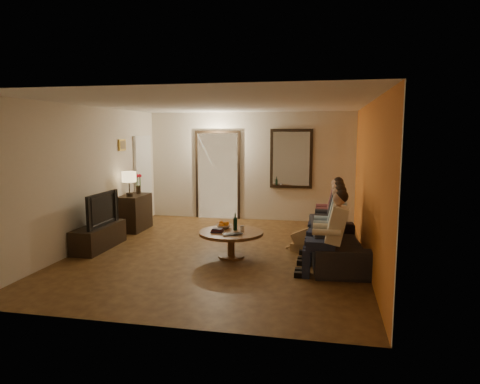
% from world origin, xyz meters
% --- Properties ---
extents(floor, '(5.00, 6.00, 0.01)m').
position_xyz_m(floor, '(0.00, 0.00, 0.00)').
color(floor, '#412611').
rests_on(floor, ground).
extents(ceiling, '(5.00, 6.00, 0.01)m').
position_xyz_m(ceiling, '(0.00, 0.00, 2.60)').
color(ceiling, white).
rests_on(ceiling, back_wall).
extents(back_wall, '(5.00, 0.02, 2.60)m').
position_xyz_m(back_wall, '(0.00, 3.00, 1.30)').
color(back_wall, beige).
rests_on(back_wall, floor).
extents(front_wall, '(5.00, 0.02, 2.60)m').
position_xyz_m(front_wall, '(0.00, -3.00, 1.30)').
color(front_wall, beige).
rests_on(front_wall, floor).
extents(left_wall, '(0.02, 6.00, 2.60)m').
position_xyz_m(left_wall, '(-2.50, 0.00, 1.30)').
color(left_wall, beige).
rests_on(left_wall, floor).
extents(right_wall, '(0.02, 6.00, 2.60)m').
position_xyz_m(right_wall, '(2.50, 0.00, 1.30)').
color(right_wall, beige).
rests_on(right_wall, floor).
extents(orange_accent, '(0.01, 6.00, 2.60)m').
position_xyz_m(orange_accent, '(2.49, 0.00, 1.30)').
color(orange_accent, orange).
rests_on(orange_accent, right_wall).
extents(kitchen_doorway, '(1.00, 0.06, 2.10)m').
position_xyz_m(kitchen_doorway, '(-0.80, 2.98, 1.05)').
color(kitchen_doorway, '#FFE0A5').
rests_on(kitchen_doorway, floor).
extents(door_trim, '(1.12, 0.04, 2.22)m').
position_xyz_m(door_trim, '(-0.80, 2.97, 1.05)').
color(door_trim, black).
rests_on(door_trim, floor).
extents(fridge_glimpse, '(0.45, 0.03, 1.70)m').
position_xyz_m(fridge_glimpse, '(-0.55, 2.98, 0.90)').
color(fridge_glimpse, silver).
rests_on(fridge_glimpse, floor).
extents(mirror_frame, '(1.00, 0.05, 1.40)m').
position_xyz_m(mirror_frame, '(1.00, 2.96, 1.50)').
color(mirror_frame, black).
rests_on(mirror_frame, back_wall).
extents(mirror_glass, '(0.86, 0.02, 1.26)m').
position_xyz_m(mirror_glass, '(1.00, 2.93, 1.50)').
color(mirror_glass, white).
rests_on(mirror_glass, back_wall).
extents(white_door, '(0.06, 0.85, 2.04)m').
position_xyz_m(white_door, '(-2.46, 2.30, 1.02)').
color(white_door, white).
rests_on(white_door, floor).
extents(framed_art, '(0.03, 0.28, 0.24)m').
position_xyz_m(framed_art, '(-2.47, 1.30, 1.85)').
color(framed_art, '#B28C33').
rests_on(framed_art, left_wall).
extents(art_canvas, '(0.01, 0.22, 0.18)m').
position_xyz_m(art_canvas, '(-2.46, 1.30, 1.85)').
color(art_canvas, brown).
rests_on(art_canvas, left_wall).
extents(dresser, '(0.45, 0.87, 0.77)m').
position_xyz_m(dresser, '(-2.25, 1.34, 0.39)').
color(dresser, black).
rests_on(dresser, floor).
extents(table_lamp, '(0.30, 0.30, 0.54)m').
position_xyz_m(table_lamp, '(-2.25, 1.12, 1.04)').
color(table_lamp, beige).
rests_on(table_lamp, dresser).
extents(flower_vase, '(0.14, 0.14, 0.44)m').
position_xyz_m(flower_vase, '(-2.25, 1.56, 0.99)').
color(flower_vase, red).
rests_on(flower_vase, dresser).
extents(tv_stand, '(0.45, 1.29, 0.43)m').
position_xyz_m(tv_stand, '(-2.25, -0.19, 0.22)').
color(tv_stand, black).
rests_on(tv_stand, floor).
extents(tv, '(1.05, 0.14, 0.61)m').
position_xyz_m(tv, '(-2.25, -0.19, 0.73)').
color(tv, black).
rests_on(tv, tv_stand).
extents(sofa, '(2.23, 1.03, 0.63)m').
position_xyz_m(sofa, '(2.02, -0.09, 0.32)').
color(sofa, black).
rests_on(sofa, floor).
extents(person_a, '(0.60, 0.40, 1.20)m').
position_xyz_m(person_a, '(1.92, -0.99, 0.60)').
color(person_a, tan).
rests_on(person_a, sofa).
extents(person_b, '(0.60, 0.40, 1.20)m').
position_xyz_m(person_b, '(1.92, -0.39, 0.60)').
color(person_b, tan).
rests_on(person_b, sofa).
extents(person_c, '(0.60, 0.40, 1.20)m').
position_xyz_m(person_c, '(1.92, 0.21, 0.60)').
color(person_c, tan).
rests_on(person_c, sofa).
extents(person_d, '(0.60, 0.40, 1.20)m').
position_xyz_m(person_d, '(1.92, 0.81, 0.60)').
color(person_d, tan).
rests_on(person_d, sofa).
extents(dog, '(0.60, 0.38, 0.56)m').
position_xyz_m(dog, '(1.48, 0.32, 0.28)').
color(dog, tan).
rests_on(dog, floor).
extents(coffee_table, '(1.25, 1.25, 0.45)m').
position_xyz_m(coffee_table, '(0.26, -0.27, 0.23)').
color(coffee_table, brown).
rests_on(coffee_table, floor).
extents(bowl, '(0.26, 0.26, 0.06)m').
position_xyz_m(bowl, '(0.08, -0.05, 0.48)').
color(bowl, white).
rests_on(bowl, coffee_table).
extents(oranges, '(0.20, 0.20, 0.08)m').
position_xyz_m(oranges, '(0.08, -0.05, 0.55)').
color(oranges, orange).
rests_on(oranges, bowl).
extents(wine_bottle, '(0.07, 0.07, 0.31)m').
position_xyz_m(wine_bottle, '(0.31, -0.17, 0.60)').
color(wine_bottle, black).
rests_on(wine_bottle, coffee_table).
extents(wine_glass, '(0.06, 0.06, 0.10)m').
position_xyz_m(wine_glass, '(0.44, -0.22, 0.50)').
color(wine_glass, silver).
rests_on(wine_glass, coffee_table).
extents(book_stack, '(0.20, 0.15, 0.07)m').
position_xyz_m(book_stack, '(0.04, -0.37, 0.48)').
color(book_stack, black).
rests_on(book_stack, coffee_table).
extents(laptop, '(0.39, 0.34, 0.03)m').
position_xyz_m(laptop, '(0.36, -0.55, 0.46)').
color(laptop, black).
rests_on(laptop, coffee_table).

